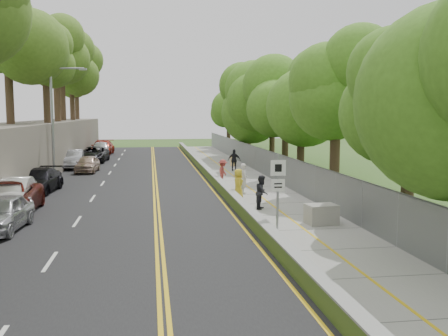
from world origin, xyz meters
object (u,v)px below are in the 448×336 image
at_px(construction_barrel, 233,161).
at_px(person_far, 234,160).
at_px(streetlight, 56,115).
at_px(painter_0, 238,184).
at_px(signpost, 278,184).
at_px(car_1, 10,196).
at_px(concrete_block, 321,214).
at_px(car_2, 7,198).
at_px(car_0, 1,213).

relative_size(construction_barrel, person_far, 0.54).
bearing_deg(streetlight, construction_barrel, 29.29).
bearing_deg(construction_barrel, painter_0, -98.52).
height_order(signpost, car_1, signpost).
distance_m(concrete_block, car_2, 14.40).
distance_m(concrete_block, painter_0, 6.87).
xyz_separation_m(signpost, person_far, (1.75, 20.86, -1.03)).
distance_m(streetlight, construction_barrel, 16.37).
relative_size(car_1, painter_0, 2.94).
relative_size(concrete_block, car_0, 0.30).
xyz_separation_m(car_1, painter_0, (11.35, 1.93, 0.04)).
relative_size(streetlight, car_0, 1.89).
xyz_separation_m(car_2, painter_0, (11.35, 2.37, 0.08)).
height_order(concrete_block, person_far, person_far).
relative_size(signpost, construction_barrel, 3.26).
height_order(concrete_block, painter_0, painter_0).
distance_m(signpost, person_far, 20.96).
distance_m(signpost, car_2, 12.72).
bearing_deg(construction_barrel, concrete_block, -90.33).
bearing_deg(car_0, streetlight, 95.57).
height_order(car_0, person_far, person_far).
relative_size(streetlight, person_far, 4.53).
xyz_separation_m(concrete_block, car_2, (-13.82, 4.03, 0.35)).
xyz_separation_m(streetlight, painter_0, (11.21, -9.67, -3.74)).
distance_m(concrete_block, person_far, 19.92).
xyz_separation_m(concrete_block, car_1, (-13.82, 4.47, 0.39)).
bearing_deg(signpost, concrete_block, 23.61).
height_order(painter_0, person_far, person_far).
bearing_deg(car_0, car_1, 103.58).
relative_size(construction_barrel, car_0, 0.22).
bearing_deg(person_far, streetlight, 32.42).
bearing_deg(streetlight, painter_0, -40.77).
relative_size(signpost, painter_0, 1.82).
xyz_separation_m(construction_barrel, car_0, (-13.29, -23.14, 0.23)).
xyz_separation_m(signpost, construction_barrel, (2.31, 24.77, -1.44)).
distance_m(construction_barrel, person_far, 3.97).
bearing_deg(painter_0, car_2, 101.56).
height_order(signpost, construction_barrel, signpost).
distance_m(signpost, painter_0, 7.43).
height_order(car_2, painter_0, painter_0).
xyz_separation_m(car_1, person_far, (13.40, 15.44, 0.07)).
height_order(streetlight, car_1, streetlight).
xyz_separation_m(streetlight, car_0, (0.53, -15.39, -3.88)).
relative_size(concrete_block, painter_0, 0.74).
height_order(construction_barrel, car_2, car_2).
height_order(concrete_block, car_1, car_1).
xyz_separation_m(concrete_block, person_far, (-0.42, 19.91, 0.46)).
relative_size(signpost, car_0, 0.73).
bearing_deg(concrete_block, car_2, 163.73).
bearing_deg(car_2, construction_barrel, 52.51).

